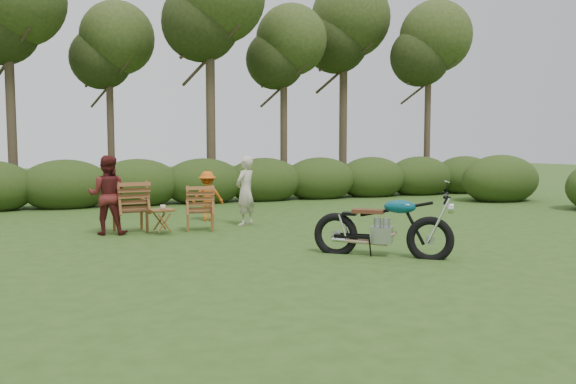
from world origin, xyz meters
name	(u,v)px	position (x,y,z in m)	size (l,w,h in m)	color
ground	(329,254)	(0.00, 0.00, 0.00)	(80.00, 80.00, 0.00)	#294617
tree_line	(212,82)	(0.50, 9.74, 3.81)	(22.52, 11.62, 8.14)	#34291C
motorcycle	(381,256)	(0.73, -0.43, 0.00)	(2.13, 0.81, 1.22)	#0B7B93
lawn_chair_right	(200,230)	(-1.38, 3.39, 0.00)	(0.65, 0.65, 0.95)	brown
lawn_chair_left	(131,232)	(-2.77, 3.67, 0.00)	(0.72, 0.72, 1.05)	brown
side_table	(162,222)	(-2.21, 3.13, 0.25)	(0.49, 0.41, 0.51)	brown
cup	(163,207)	(-2.20, 3.08, 0.55)	(0.12, 0.12, 0.09)	beige
adult_a	(246,225)	(-0.27, 3.74, 0.00)	(0.56, 0.37, 1.54)	beige
adult_b	(108,234)	(-3.22, 3.50, 0.00)	(0.77, 0.60, 1.59)	#541918
child	(208,220)	(-0.87, 4.83, 0.00)	(0.76, 0.44, 1.17)	#CA5913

